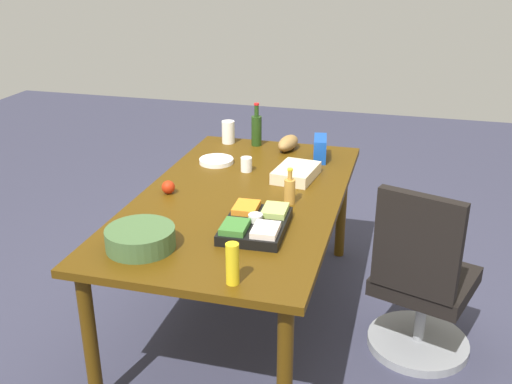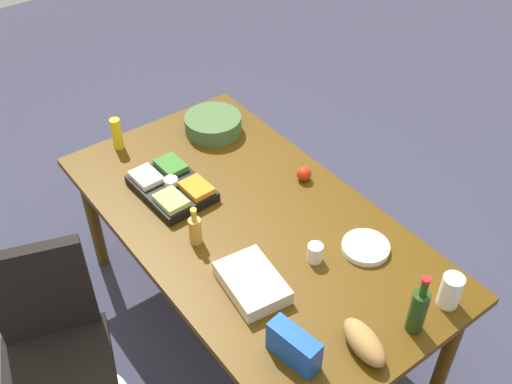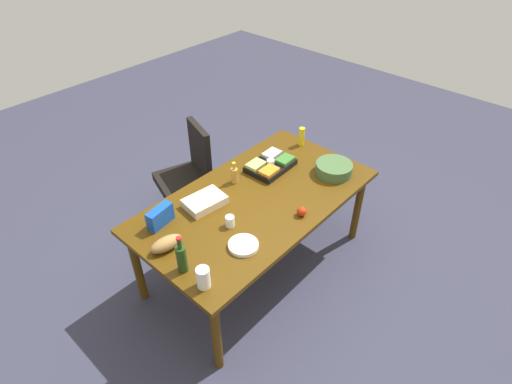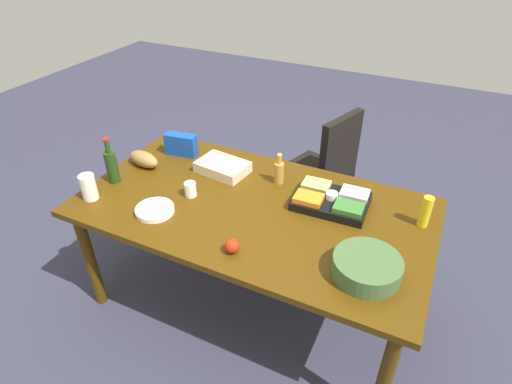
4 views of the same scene
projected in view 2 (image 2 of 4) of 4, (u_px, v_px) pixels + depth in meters
The scene contains 15 objects.
ground_plane at pixel (252, 321), 3.44m from camera, with size 10.00×10.00×0.00m, color #343448.
conference_table at pixel (251, 231), 2.97m from camera, with size 2.04×1.12×0.80m.
office_chair at pixel (61, 367), 2.78m from camera, with size 0.61×0.61×1.01m.
sheet_cake at pixel (252, 283), 2.58m from camera, with size 0.32×0.22×0.07m, color beige.
apple_red at pixel (304, 174), 3.12m from camera, with size 0.08×0.08×0.08m, color #B4260D.
wine_bottle at pixel (418, 310), 2.37m from camera, with size 0.09×0.09×0.30m.
bread_loaf at pixel (364, 342), 2.33m from camera, with size 0.24×0.11×0.10m, color olive.
chip_bag_blue at pixel (294, 346), 2.29m from camera, with size 0.22×0.08×0.15m, color #1346AB.
dressing_bottle at pixel (195, 230), 2.76m from camera, with size 0.07×0.07×0.20m.
veggie_tray at pixel (172, 187), 3.05m from camera, with size 0.43×0.32×0.09m.
paper_plate_stack at pixel (366, 247), 2.76m from camera, with size 0.22×0.22×0.03m, color white.
salad_bowl at pixel (213, 124), 3.44m from camera, with size 0.32×0.32×0.10m, color #416034.
mustard_bottle at pixel (117, 134), 3.30m from camera, with size 0.06×0.06×0.18m, color yellow.
mayo_jar at pixel (450, 291), 2.49m from camera, with size 0.09×0.09×0.16m, color white.
paper_cup at pixel (315, 253), 2.69m from camera, with size 0.07×0.07×0.09m, color white.
Camera 2 is at (-1.70, 1.25, 2.82)m, focal length 42.39 mm.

